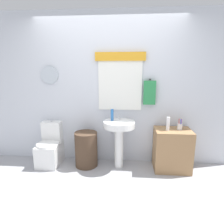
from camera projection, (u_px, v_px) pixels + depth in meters
name	position (u px, v px, depth m)	size (l,w,h in m)	color
ground_plane	(101.00, 198.00, 2.52)	(8.00, 8.00, 0.00)	#A3A3A8
back_wall	(109.00, 90.00, 3.35)	(4.40, 0.18, 2.60)	silver
toilet	(50.00, 148.00, 3.40)	(0.38, 0.51, 0.75)	white
laundry_hamper	(86.00, 149.00, 3.31)	(0.39, 0.39, 0.60)	#4C3828
pedestal_sink	(119.00, 133.00, 3.19)	(0.52, 0.52, 0.81)	white
faucet	(119.00, 117.00, 3.25)	(0.03, 0.03, 0.10)	silver
wooden_cabinet	(172.00, 150.00, 3.18)	(0.58, 0.44, 0.69)	#9E754C
soap_bottle	(112.00, 115.00, 3.19)	(0.05, 0.05, 0.19)	#2D6BB7
lotion_bottle	(168.00, 124.00, 3.05)	(0.05, 0.05, 0.22)	white
toothbrush_cup	(180.00, 126.00, 3.10)	(0.08, 0.08, 0.19)	silver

